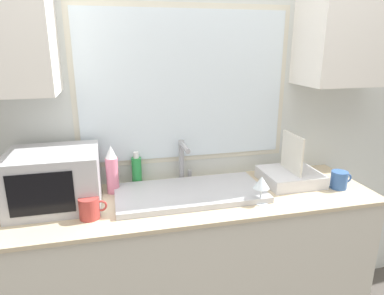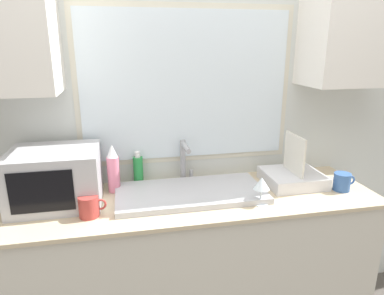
{
  "view_description": "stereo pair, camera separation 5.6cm",
  "coord_description": "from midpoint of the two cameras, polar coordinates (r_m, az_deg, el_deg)",
  "views": [
    {
      "loc": [
        -0.42,
        -1.33,
        1.69
      ],
      "look_at": [
        -0.03,
        0.25,
        1.2
      ],
      "focal_mm": 32.0,
      "sensor_mm": 36.0,
      "label": 1
    },
    {
      "loc": [
        -0.36,
        -1.34,
        1.69
      ],
      "look_at": [
        -0.03,
        0.25,
        1.2
      ],
      "focal_mm": 32.0,
      "sensor_mm": 36.0,
      "label": 2
    }
  ],
  "objects": [
    {
      "name": "dish_rack",
      "position": [
        2.06,
        17.15,
        -4.59
      ],
      "size": [
        0.32,
        0.29,
        0.29
      ],
      "color": "silver",
      "rests_on": "countertop"
    },
    {
      "name": "mug_near_sink",
      "position": [
        1.67,
        -15.85,
        -9.43
      ],
      "size": [
        0.13,
        0.09,
        0.1
      ],
      "color": "#A53833",
      "rests_on": "countertop"
    },
    {
      "name": "wall_back",
      "position": [
        1.95,
        -0.02,
        8.53
      ],
      "size": [
        6.0,
        0.38,
        2.6
      ],
      "color": "silver",
      "rests_on": "ground_plane"
    },
    {
      "name": "countertop",
      "position": [
        2.07,
        1.6,
        -19.68
      ],
      "size": [
        1.92,
        0.59,
        0.92
      ],
      "color": "beige",
      "rests_on": "ground_plane"
    },
    {
      "name": "wine_glass",
      "position": [
        1.74,
        12.43,
        -6.03
      ],
      "size": [
        0.08,
        0.08,
        0.14
      ],
      "color": "silver",
      "rests_on": "countertop"
    },
    {
      "name": "soap_bottle",
      "position": [
        1.98,
        -8.15,
        -3.64
      ],
      "size": [
        0.06,
        0.06,
        0.19
      ],
      "color": "#268C3F",
      "rests_on": "countertop"
    },
    {
      "name": "microwave",
      "position": [
        1.82,
        -20.93,
        -4.64
      ],
      "size": [
        0.43,
        0.36,
        0.28
      ],
      "color": "#B2B2B7",
      "rests_on": "countertop"
    },
    {
      "name": "spray_bottle",
      "position": [
        1.89,
        -12.16,
        -3.57
      ],
      "size": [
        0.07,
        0.07,
        0.27
      ],
      "color": "#D8728C",
      "rests_on": "countertop"
    },
    {
      "name": "sink_basin",
      "position": [
        1.83,
        0.6,
        -7.56
      ],
      "size": [
        0.78,
        0.38,
        0.03
      ],
      "color": "#B2B2B7",
      "rests_on": "countertop"
    },
    {
      "name": "mug_by_rack",
      "position": [
        2.07,
        24.46,
        -5.22
      ],
      "size": [
        0.13,
        0.09,
        0.1
      ],
      "color": "#335999",
      "rests_on": "countertop"
    },
    {
      "name": "faucet",
      "position": [
        1.96,
        -0.46,
        -1.69
      ],
      "size": [
        0.08,
        0.19,
        0.25
      ],
      "color": "#99999E",
      "rests_on": "countertop"
    }
  ]
}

